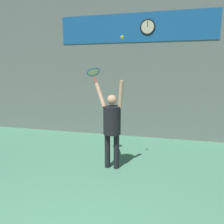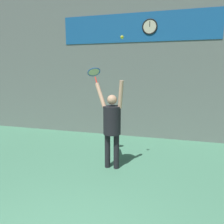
{
  "view_description": "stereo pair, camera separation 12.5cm",
  "coord_description": "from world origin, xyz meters",
  "views": [
    {
      "loc": [
        1.07,
        -1.62,
        2.24
      ],
      "look_at": [
        -0.1,
        3.06,
        1.34
      ],
      "focal_mm": 35.0,
      "sensor_mm": 36.0,
      "label": 1
    },
    {
      "loc": [
        1.2,
        -1.58,
        2.24
      ],
      "look_at": [
        -0.1,
        3.06,
        1.34
      ],
      "focal_mm": 35.0,
      "sensor_mm": 36.0,
      "label": 2
    }
  ],
  "objects": [
    {
      "name": "tennis_racket",
      "position": [
        -0.65,
        3.42,
        2.21
      ],
      "size": [
        0.41,
        0.4,
        0.38
      ],
      "color": "red"
    },
    {
      "name": "back_wall",
      "position": [
        0.0,
        5.75,
        2.5
      ],
      "size": [
        18.0,
        0.1,
        5.0
      ],
      "color": "slate",
      "rests_on": "ground_plane"
    },
    {
      "name": "scoreboard_clock",
      "position": [
        0.39,
        5.67,
        3.61
      ],
      "size": [
        0.48,
        0.04,
        0.48
      ],
      "color": "beige"
    },
    {
      "name": "sponsor_banner",
      "position": [
        0.0,
        5.69,
        3.61
      ],
      "size": [
        5.04,
        0.02,
        0.89
      ],
      "color": "#195B9E"
    },
    {
      "name": "tennis_ball",
      "position": [
        0.13,
        3.0,
        2.93
      ],
      "size": [
        0.07,
        0.07,
        0.07
      ],
      "color": "#CCDB2D"
    },
    {
      "name": "tennis_player",
      "position": [
        -0.11,
        3.07,
        1.08
      ],
      "size": [
        0.77,
        0.46,
        2.05
      ],
      "color": "black",
      "rests_on": "ground_plane"
    }
  ]
}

